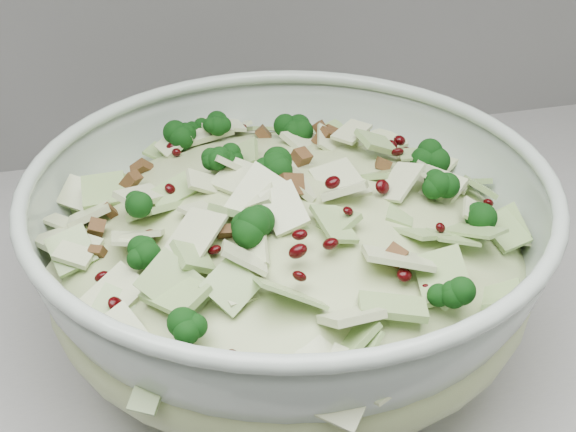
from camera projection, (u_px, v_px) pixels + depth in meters
The scene contains 2 objects.
mixing_bowl at pixel (289, 259), 0.64m from camera, with size 0.50×0.50×0.16m.
salad at pixel (289, 232), 0.63m from camera, with size 0.43×0.43×0.16m.
Camera 1 is at (0.35, 1.11, 1.36)m, focal length 50.00 mm.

